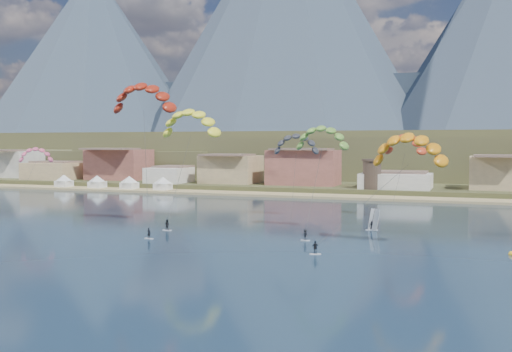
# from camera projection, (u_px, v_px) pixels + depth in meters

# --- Properties ---
(ground) EXTENTS (2400.00, 2400.00, 0.00)m
(ground) POSITION_uv_depth(u_px,v_px,m) (155.00, 282.00, 65.69)
(ground) COLOR black
(ground) RESTS_ON ground
(beach) EXTENTS (2200.00, 12.00, 0.90)m
(beach) POSITION_uv_depth(u_px,v_px,m) (349.00, 197.00, 164.98)
(beach) COLOR tan
(beach) RESTS_ON ground
(land) EXTENTS (2200.00, 900.00, 4.00)m
(land) POSITION_uv_depth(u_px,v_px,m) (441.00, 158.00, 590.29)
(land) COLOR brown
(land) RESTS_ON ground
(foothills) EXTENTS (940.00, 210.00, 18.00)m
(foothills) POSITION_uv_depth(u_px,v_px,m) (452.00, 156.00, 275.22)
(foothills) COLOR brown
(foothills) RESTS_ON ground
(mountain_ridge) EXTENTS (2060.00, 480.00, 400.00)m
(mountain_ridge) POSITION_uv_depth(u_px,v_px,m) (442.00, 46.00, 833.86)
(mountain_ridge) COLOR #324053
(mountain_ridge) RESTS_ON ground
(town) EXTENTS (400.00, 24.00, 12.00)m
(town) POSITION_uv_depth(u_px,v_px,m) (236.00, 165.00, 193.34)
(town) COLOR silver
(town) RESTS_ON ground
(watchtower) EXTENTS (5.82, 5.82, 8.60)m
(watchtower) POSITION_uv_depth(u_px,v_px,m) (372.00, 174.00, 170.40)
(watchtower) COLOR #47382D
(watchtower) RESTS_ON ground
(beach_tents) EXTENTS (43.40, 6.40, 5.00)m
(beach_tents) POSITION_uv_depth(u_px,v_px,m) (112.00, 179.00, 191.12)
(beach_tents) COLOR white
(beach_tents) RESTS_ON ground
(kitesurfer_red) EXTENTS (14.59, 14.74, 28.17)m
(kitesurfer_red) POSITION_uv_depth(u_px,v_px,m) (144.00, 93.00, 107.05)
(kitesurfer_red) COLOR silver
(kitesurfer_red) RESTS_ON ground
(kitesurfer_yellow) EXTENTS (12.76, 15.72, 24.04)m
(kitesurfer_yellow) POSITION_uv_depth(u_px,v_px,m) (190.00, 119.00, 115.42)
(kitesurfer_yellow) COLOR silver
(kitesurfer_yellow) RESTS_ON ground
(kitesurfer_orange) EXTENTS (17.99, 13.85, 20.63)m
(kitesurfer_orange) POSITION_uv_depth(u_px,v_px,m) (409.00, 145.00, 86.68)
(kitesurfer_orange) COLOR silver
(kitesurfer_orange) RESTS_ON ground
(kitesurfer_green) EXTENTS (9.64, 12.48, 19.73)m
(kitesurfer_green) POSITION_uv_depth(u_px,v_px,m) (322.00, 135.00, 101.95)
(kitesurfer_green) COLOR silver
(kitesurfer_green) RESTS_ON ground
(distant_kite_pink) EXTENTS (8.22, 7.37, 15.97)m
(distant_kite_pink) POSITION_uv_depth(u_px,v_px,m) (36.00, 152.00, 137.83)
(distant_kite_pink) COLOR #262626
(distant_kite_pink) RESTS_ON ground
(distant_kite_dark) EXTENTS (9.88, 6.59, 18.78)m
(distant_kite_dark) POSITION_uv_depth(u_px,v_px,m) (296.00, 141.00, 119.49)
(distant_kite_dark) COLOR #262626
(distant_kite_dark) RESTS_ON ground
(distant_kite_orange) EXTENTS (9.99, 7.84, 18.73)m
(distant_kite_orange) POSITION_uv_depth(u_px,v_px,m) (405.00, 141.00, 118.56)
(distant_kite_orange) COLOR #262626
(distant_kite_orange) RESTS_ON ground
(windsurfer) EXTENTS (2.19, 2.41, 3.74)m
(windsurfer) POSITION_uv_depth(u_px,v_px,m) (373.00, 223.00, 104.46)
(windsurfer) COLOR silver
(windsurfer) RESTS_ON ground
(buoy) EXTENTS (0.79, 0.79, 0.79)m
(buoy) POSITION_uv_depth(u_px,v_px,m) (511.00, 254.00, 81.48)
(buoy) COLOR yellow
(buoy) RESTS_ON ground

